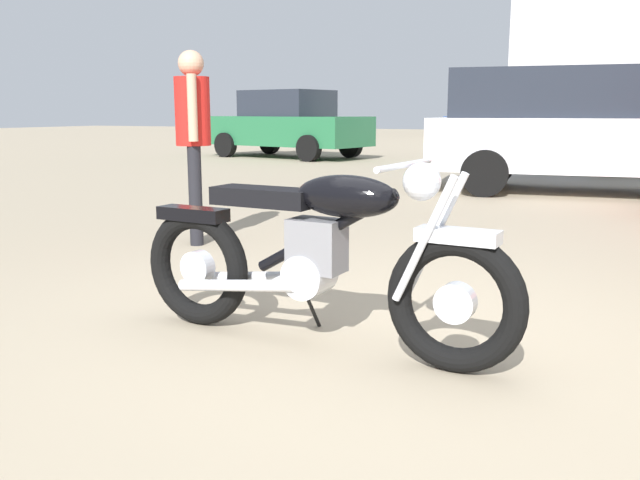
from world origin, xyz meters
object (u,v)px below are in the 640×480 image
at_px(red_hatchback_near, 287,124).
at_px(white_estate_far, 557,124).
at_px(bystander, 193,127).
at_px(dark_sedan_left, 594,127).
at_px(vintage_motorcycle, 316,257).

distance_m(red_hatchback_near, white_estate_far, 6.73).
xyz_separation_m(red_hatchback_near, white_estate_far, (6.62, -1.23, 0.08)).
height_order(bystander, white_estate_far, white_estate_far).
bearing_deg(dark_sedan_left, white_estate_far, 97.10).
distance_m(vintage_motorcycle, red_hatchback_near, 14.10).
xyz_separation_m(vintage_motorcycle, white_estate_far, (-0.17, 11.12, 0.47)).
bearing_deg(bystander, vintage_motorcycle, -78.54).
xyz_separation_m(red_hatchback_near, dark_sedan_left, (7.52, -4.92, 0.10)).
bearing_deg(white_estate_far, dark_sedan_left, 106.87).
bearing_deg(white_estate_far, bystander, 81.02).
height_order(vintage_motorcycle, dark_sedan_left, dark_sedan_left).
xyz_separation_m(white_estate_far, dark_sedan_left, (0.91, -3.68, 0.02)).
relative_size(red_hatchback_near, dark_sedan_left, 0.91).
bearing_deg(red_hatchback_near, white_estate_far, -179.13).
height_order(red_hatchback_near, white_estate_far, white_estate_far).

